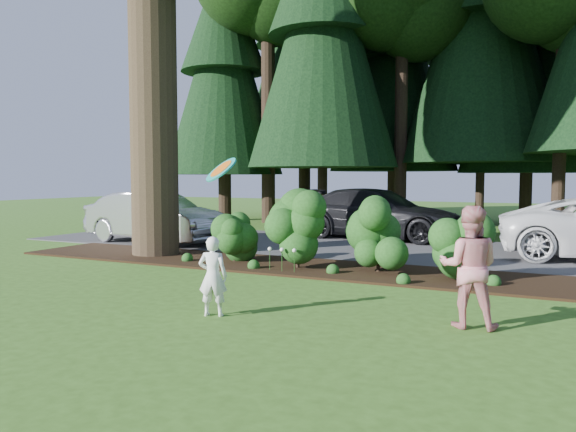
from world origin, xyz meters
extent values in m
plane|color=#315618|center=(0.00, 0.00, 0.00)|extent=(80.00, 80.00, 0.00)
cube|color=black|center=(0.00, 3.25, 0.03)|extent=(16.00, 2.50, 0.05)
cube|color=#38383A|center=(0.00, 7.50, 0.01)|extent=(22.00, 6.00, 0.03)
cylinder|color=#2F2317|center=(-4.60, 3.40, 6.00)|extent=(1.24, 1.24, 12.00)
sphere|color=#1A3F13|center=(-2.00, 3.20, 0.66)|extent=(1.08, 1.08, 1.08)
cylinder|color=black|center=(-2.00, 3.20, 0.15)|extent=(0.08, 0.08, 0.30)
sphere|color=#1A3F13|center=(-0.20, 3.00, 0.94)|extent=(1.35, 1.35, 1.35)
cylinder|color=black|center=(-0.20, 3.00, 0.15)|extent=(0.08, 0.08, 0.30)
sphere|color=#1A3F13|center=(1.60, 3.30, 0.83)|extent=(1.26, 1.26, 1.26)
cylinder|color=black|center=(1.60, 3.30, 0.15)|extent=(0.08, 0.08, 0.30)
sphere|color=#1A3F13|center=(3.40, 3.10, 0.72)|extent=(1.17, 1.17, 1.17)
cylinder|color=black|center=(3.40, 3.10, 0.15)|extent=(0.08, 0.08, 0.30)
cylinder|color=#1A3F13|center=(-0.60, 2.40, 0.25)|extent=(0.01, 0.01, 0.50)
sphere|color=white|center=(-0.60, 2.40, 0.52)|extent=(0.09, 0.09, 0.09)
cylinder|color=#1A3F13|center=(-0.30, 2.40, 0.25)|extent=(0.01, 0.01, 0.50)
sphere|color=white|center=(-0.30, 2.40, 0.52)|extent=(0.09, 0.09, 0.09)
cylinder|color=#1A3F13|center=(0.00, 2.40, 0.25)|extent=(0.01, 0.01, 0.50)
sphere|color=white|center=(0.00, 2.40, 0.52)|extent=(0.09, 0.09, 0.09)
cylinder|color=black|center=(-9.50, 14.00, 4.90)|extent=(0.50, 0.50, 9.80)
cone|color=black|center=(-9.50, 14.00, 7.70)|extent=(6.16, 6.16, 10.50)
cylinder|color=black|center=(-7.00, 14.50, 4.55)|extent=(0.50, 0.50, 9.10)
cylinder|color=black|center=(-4.00, 15.00, 5.25)|extent=(0.50, 0.50, 10.50)
cone|color=black|center=(-4.00, 15.00, 8.25)|extent=(6.60, 6.60, 11.25)
cylinder|color=black|center=(-1.00, 13.50, 4.38)|extent=(0.50, 0.50, 8.75)
cylinder|color=black|center=(2.00, 14.50, 5.60)|extent=(0.50, 0.50, 11.20)
cone|color=black|center=(2.00, 14.50, 8.80)|extent=(7.04, 7.04, 12.00)
cylinder|color=black|center=(5.00, 15.50, 4.72)|extent=(0.50, 0.50, 9.45)
cylinder|color=black|center=(-8.00, 18.50, 5.60)|extent=(0.50, 0.50, 11.20)
cone|color=black|center=(-8.00, 18.50, 8.80)|extent=(7.04, 7.04, 12.00)
cylinder|color=black|center=(-2.50, 18.00, 5.25)|extent=(0.50, 0.50, 10.50)
cone|color=black|center=(-2.50, 18.00, 8.25)|extent=(6.60, 6.60, 11.25)
cylinder|color=black|center=(3.50, 19.00, 5.95)|extent=(0.50, 0.50, 11.90)
cone|color=black|center=(3.50, 19.00, 9.35)|extent=(7.48, 7.48, 12.75)
imported|color=#B5B5BA|center=(-6.37, 5.52, 0.83)|extent=(5.04, 2.26, 1.60)
imported|color=black|center=(-0.42, 9.80, 0.87)|extent=(5.98, 2.88, 1.68)
imported|color=white|center=(0.46, -1.42, 0.61)|extent=(0.51, 0.41, 1.21)
imported|color=red|center=(4.03, -0.37, 0.85)|extent=(0.90, 0.74, 1.71)
cylinder|color=teal|center=(0.46, -1.16, 2.21)|extent=(0.64, 0.49, 0.53)
cylinder|color=orange|center=(0.46, -1.16, 2.23)|extent=(0.45, 0.34, 0.37)
camera|label=1|loc=(5.18, -8.44, 2.11)|focal=35.00mm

